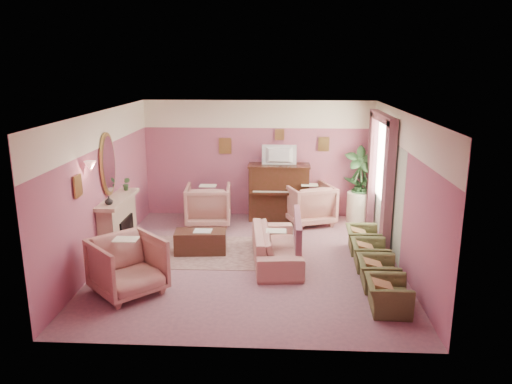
{
  "coord_description": "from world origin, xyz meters",
  "views": [
    {
      "loc": [
        0.57,
        -8.83,
        3.63
      ],
      "look_at": [
        0.08,
        0.4,
        1.25
      ],
      "focal_mm": 35.0,
      "sensor_mm": 36.0,
      "label": 1
    }
  ],
  "objects_px": {
    "floral_armchair_right": "(309,202)",
    "side_table": "(358,207)",
    "piano": "(279,193)",
    "sofa": "(276,240)",
    "olive_chair_b": "(378,269)",
    "floral_armchair_left": "(208,203)",
    "olive_chair_c": "(370,251)",
    "floral_armchair_front": "(127,263)",
    "olive_chair_d": "(363,236)",
    "olive_chair_a": "(388,291)",
    "television": "(279,154)",
    "coffee_table": "(201,242)"
  },
  "relations": [
    {
      "from": "side_table",
      "to": "floral_armchair_right",
      "type": "bearing_deg",
      "value": -167.75
    },
    {
      "from": "olive_chair_d",
      "to": "side_table",
      "type": "distance_m",
      "value": 2.01
    },
    {
      "from": "sofa",
      "to": "olive_chair_d",
      "type": "distance_m",
      "value": 1.81
    },
    {
      "from": "coffee_table",
      "to": "olive_chair_d",
      "type": "xyz_separation_m",
      "value": [
        3.2,
        0.24,
        0.1
      ]
    },
    {
      "from": "piano",
      "to": "olive_chair_a",
      "type": "xyz_separation_m",
      "value": [
        1.69,
        -4.53,
        -0.33
      ]
    },
    {
      "from": "olive_chair_d",
      "to": "olive_chair_c",
      "type": "bearing_deg",
      "value": -90.0
    },
    {
      "from": "olive_chair_d",
      "to": "side_table",
      "type": "relative_size",
      "value": 1.07
    },
    {
      "from": "television",
      "to": "floral_armchair_left",
      "type": "relative_size",
      "value": 0.77
    },
    {
      "from": "television",
      "to": "olive_chair_b",
      "type": "xyz_separation_m",
      "value": [
        1.69,
        -3.66,
        -1.28
      ]
    },
    {
      "from": "floral_armchair_right",
      "to": "side_table",
      "type": "xyz_separation_m",
      "value": [
        1.16,
        0.25,
        -0.17
      ]
    },
    {
      "from": "piano",
      "to": "olive_chair_c",
      "type": "xyz_separation_m",
      "value": [
        1.69,
        -2.89,
        -0.33
      ]
    },
    {
      "from": "television",
      "to": "olive_chair_c",
      "type": "relative_size",
      "value": 1.07
    },
    {
      "from": "television",
      "to": "side_table",
      "type": "relative_size",
      "value": 1.14
    },
    {
      "from": "coffee_table",
      "to": "olive_chair_d",
      "type": "height_order",
      "value": "olive_chair_d"
    },
    {
      "from": "sofa",
      "to": "olive_chair_b",
      "type": "xyz_separation_m",
      "value": [
        1.71,
        -1.04,
        -0.1
      ]
    },
    {
      "from": "piano",
      "to": "floral_armchair_right",
      "type": "bearing_deg",
      "value": -24.24
    },
    {
      "from": "television",
      "to": "sofa",
      "type": "xyz_separation_m",
      "value": [
        -0.02,
        -2.62,
        -1.17
      ]
    },
    {
      "from": "floral_armchair_right",
      "to": "olive_chair_a",
      "type": "bearing_deg",
      "value": -76.95
    },
    {
      "from": "olive_chair_d",
      "to": "olive_chair_b",
      "type": "bearing_deg",
      "value": -90.0
    },
    {
      "from": "sofa",
      "to": "olive_chair_a",
      "type": "distance_m",
      "value": 2.53
    },
    {
      "from": "sofa",
      "to": "olive_chair_c",
      "type": "height_order",
      "value": "sofa"
    },
    {
      "from": "sofa",
      "to": "floral_armchair_right",
      "type": "height_order",
      "value": "floral_armchair_right"
    },
    {
      "from": "olive_chair_b",
      "to": "olive_chair_c",
      "type": "bearing_deg",
      "value": 90.0
    },
    {
      "from": "olive_chair_b",
      "to": "floral_armchair_left",
      "type": "bearing_deg",
      "value": 136.03
    },
    {
      "from": "olive_chair_c",
      "to": "sofa",
      "type": "bearing_deg",
      "value": 172.72
    },
    {
      "from": "coffee_table",
      "to": "olive_chair_d",
      "type": "relative_size",
      "value": 1.33
    },
    {
      "from": "floral_armchair_right",
      "to": "olive_chair_a",
      "type": "height_order",
      "value": "floral_armchair_right"
    },
    {
      "from": "floral_armchair_right",
      "to": "floral_armchair_front",
      "type": "relative_size",
      "value": 1.0
    },
    {
      "from": "coffee_table",
      "to": "floral_armchair_right",
      "type": "height_order",
      "value": "floral_armchair_right"
    },
    {
      "from": "piano",
      "to": "floral_armchair_left",
      "type": "relative_size",
      "value": 1.34
    },
    {
      "from": "sofa",
      "to": "olive_chair_d",
      "type": "relative_size",
      "value": 2.81
    },
    {
      "from": "coffee_table",
      "to": "floral_armchair_front",
      "type": "relative_size",
      "value": 0.96
    },
    {
      "from": "piano",
      "to": "side_table",
      "type": "height_order",
      "value": "piano"
    },
    {
      "from": "television",
      "to": "olive_chair_d",
      "type": "distance_m",
      "value": 2.93
    },
    {
      "from": "piano",
      "to": "side_table",
      "type": "relative_size",
      "value": 2.0
    },
    {
      "from": "floral_armchair_front",
      "to": "olive_chair_d",
      "type": "height_order",
      "value": "floral_armchair_front"
    },
    {
      "from": "sofa",
      "to": "floral_armchair_front",
      "type": "bearing_deg",
      "value": -147.94
    },
    {
      "from": "sofa",
      "to": "olive_chair_c",
      "type": "distance_m",
      "value": 1.73
    },
    {
      "from": "side_table",
      "to": "floral_armchair_front",
      "type": "bearing_deg",
      "value": -136.2
    },
    {
      "from": "floral_armchair_front",
      "to": "side_table",
      "type": "bearing_deg",
      "value": 43.8
    },
    {
      "from": "floral_armchair_front",
      "to": "olive_chair_a",
      "type": "bearing_deg",
      "value": -5.23
    },
    {
      "from": "floral_armchair_left",
      "to": "olive_chair_b",
      "type": "xyz_separation_m",
      "value": [
        3.31,
        -3.19,
        -0.2
      ]
    },
    {
      "from": "floral_armchair_front",
      "to": "olive_chair_d",
      "type": "distance_m",
      "value": 4.59
    },
    {
      "from": "sofa",
      "to": "floral_armchair_right",
      "type": "relative_size",
      "value": 2.02
    },
    {
      "from": "floral_armchair_left",
      "to": "side_table",
      "type": "height_order",
      "value": "floral_armchair_left"
    },
    {
      "from": "coffee_table",
      "to": "olive_chair_b",
      "type": "relative_size",
      "value": 1.33
    },
    {
      "from": "sofa",
      "to": "olive_chair_a",
      "type": "bearing_deg",
      "value": -47.4
    },
    {
      "from": "floral_armchair_left",
      "to": "side_table",
      "type": "distance_m",
      "value": 3.53
    },
    {
      "from": "floral_armchair_left",
      "to": "olive_chair_b",
      "type": "distance_m",
      "value": 4.6
    },
    {
      "from": "sofa",
      "to": "olive_chair_a",
      "type": "xyz_separation_m",
      "value": [
        1.71,
        -1.86,
        -0.1
      ]
    }
  ]
}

